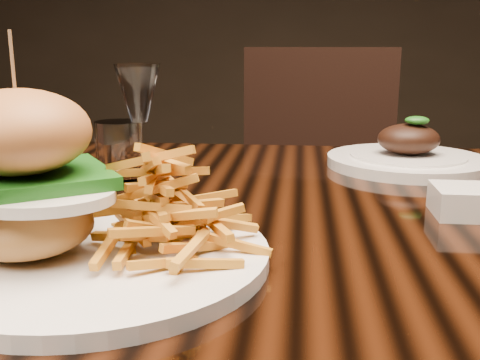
# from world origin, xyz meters

# --- Properties ---
(dining_table) EXTENTS (1.60, 0.90, 0.75)m
(dining_table) POSITION_xyz_m (0.00, 0.00, 0.67)
(dining_table) COLOR black
(dining_table) RESTS_ON ground
(burger_plate) EXTENTS (0.33, 0.33, 0.22)m
(burger_plate) POSITION_xyz_m (-0.19, -0.23, 0.81)
(burger_plate) COLOR silver
(burger_plate) RESTS_ON dining_table
(ramekin) EXTENTS (0.09, 0.09, 0.04)m
(ramekin) POSITION_xyz_m (0.20, -0.03, 0.77)
(ramekin) COLOR silver
(ramekin) RESTS_ON dining_table
(wine_glass) EXTENTS (0.07, 0.07, 0.18)m
(wine_glass) POSITION_xyz_m (-0.23, 0.07, 0.88)
(wine_glass) COLOR white
(wine_glass) RESTS_ON dining_table
(water_tumbler) EXTENTS (0.07, 0.07, 0.09)m
(water_tumbler) POSITION_xyz_m (-0.27, 0.09, 0.80)
(water_tumbler) COLOR white
(water_tumbler) RESTS_ON dining_table
(far_dish) EXTENTS (0.27, 0.27, 0.09)m
(far_dish) POSITION_xyz_m (0.18, 0.26, 0.77)
(far_dish) COLOR silver
(far_dish) RESTS_ON dining_table
(chair_far) EXTENTS (0.52, 0.52, 0.95)m
(chair_far) POSITION_xyz_m (0.04, 0.89, 0.54)
(chair_far) COLOR black
(chair_far) RESTS_ON ground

